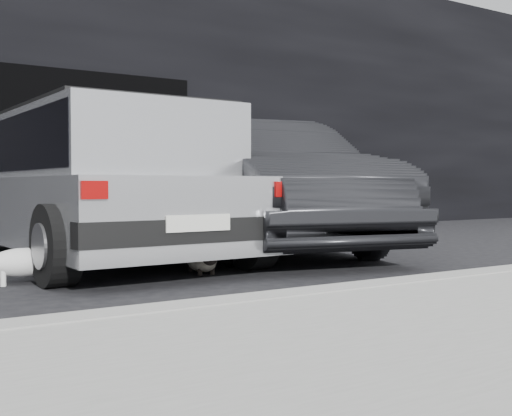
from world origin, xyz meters
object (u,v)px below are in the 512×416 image
second_car (256,184)px  cat_siamese (203,261)px  silver_hatchback (103,179)px  cat_white (28,261)px

second_car → cat_siamese: bearing=-124.3°
second_car → silver_hatchback: bearing=-164.8°
silver_hatchback → cat_white: silver_hatchback is taller
silver_hatchback → second_car: 2.03m
second_car → cat_white: size_ratio=6.05×
silver_hatchback → cat_siamese: (0.45, -1.40, -0.77)m
cat_siamese → second_car: bearing=-125.5°
cat_white → cat_siamese: bearing=83.3°
second_car → cat_siamese: second_car is taller
silver_hatchback → second_car: size_ratio=0.88×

